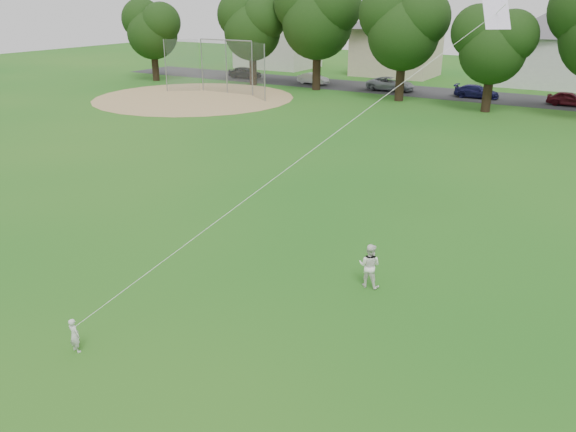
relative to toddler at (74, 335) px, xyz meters
The scene contains 10 objects.
ground 5.17m from the toddler, 50.62° to the left, with size 160.00×160.00×0.00m, color #145916.
street 46.10m from the toddler, 85.94° to the left, with size 90.00×7.00×0.01m, color #2D2D30.
dirt_infield 39.24m from the toddler, 125.41° to the left, with size 18.00×18.00×0.02m, color #9E7F51.
toddler is the anchor object (origin of this frame).
older_boy 8.73m from the toddler, 54.58° to the left, with size 0.70×0.54×1.44m, color white.
kite 7.75m from the toddler, 58.39° to the left, with size 4.08×6.24×15.29m.
baseball_backstop 41.38m from the toddler, 121.77° to the left, with size 11.05×2.21×4.83m.
tree_row 40.85m from the toddler, 83.43° to the left, with size 80.97×9.26×11.33m.
parked_cars 45.47m from the toddler, 98.41° to the left, with size 46.52×2.48×1.29m.
house_row 56.30m from the toddler, 85.69° to the left, with size 77.51×13.93×9.60m.
Camera 1 is at (7.69, -11.64, 8.52)m, focal length 35.00 mm.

